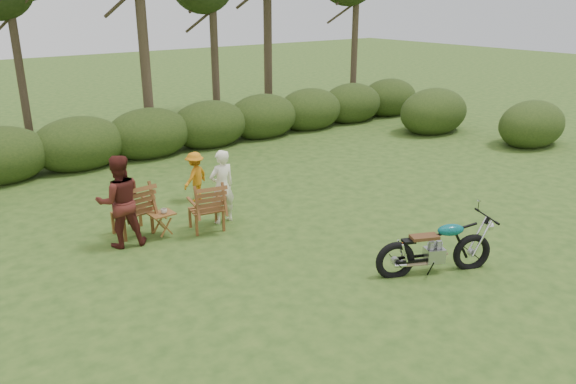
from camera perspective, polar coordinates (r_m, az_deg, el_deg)
ground at (r=9.81m, az=8.28°, el=-7.57°), size 80.00×80.00×0.00m
tree_line at (r=17.22m, az=-14.31°, el=16.77°), size 22.52×11.62×8.14m
motorcycle at (r=9.87m, az=14.47°, el=-7.84°), size 2.08×1.48×1.11m
lawn_chair_right at (r=11.34m, az=-8.22°, el=-3.75°), size 0.82×0.82×1.01m
lawn_chair_left at (r=11.43m, az=-15.40°, el=-4.07°), size 0.79×0.79×1.07m
side_table at (r=11.07m, az=-12.63°, el=-3.27°), size 0.48×0.41×0.49m
cup at (r=10.93m, az=-12.49°, el=-1.91°), size 0.15×0.15×0.10m
adult_a at (r=11.65m, az=-6.58°, el=-3.03°), size 0.57×0.39×1.53m
adult_b at (r=10.97m, az=-16.29°, el=-5.17°), size 0.98×0.84×1.74m
child at (r=12.94m, az=-9.27°, el=-0.84°), size 0.84×0.70×1.13m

